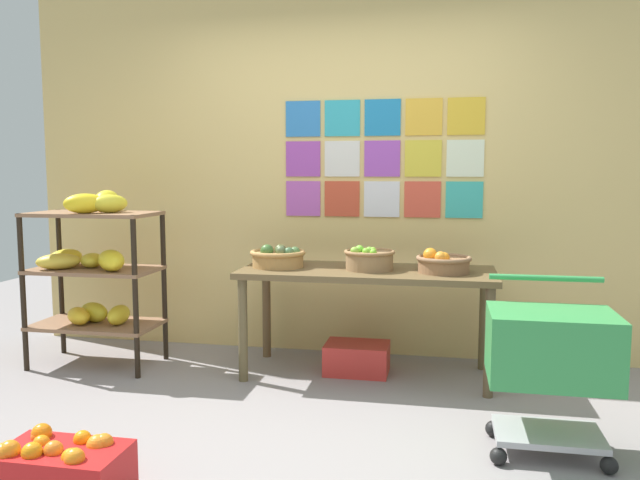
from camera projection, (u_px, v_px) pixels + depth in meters
The scene contains 10 objects.
ground at pixel (296, 443), 3.14m from camera, with size 9.26×9.26×0.00m, color gray.
back_wall_with_art at pixel (347, 156), 4.60m from camera, with size 4.89×0.07×2.93m.
banana_shelf_unit at pixel (93, 263), 4.33m from camera, with size 0.86×0.55×1.22m.
display_table at pixel (367, 282), 4.13m from camera, with size 1.66×0.67×0.71m.
fruit_basket_back_right at pixel (369, 259), 4.10m from camera, with size 0.33×0.33×0.16m.
fruit_basket_centre at pixel (278, 257), 4.22m from camera, with size 0.37×0.37×0.15m.
fruit_basket_left at pixel (443, 263), 3.99m from camera, with size 0.35×0.35×0.15m.
produce_crate_under_table at pixel (357, 358), 4.23m from camera, with size 0.42×0.30×0.20m, color red.
orange_crate_foreground at pixel (61, 466), 2.64m from camera, with size 0.53×0.30×0.25m.
shopping_cart at pixel (551, 353), 2.96m from camera, with size 0.58×0.47×0.83m.
Camera 1 is at (0.70, -2.93, 1.35)m, focal length 35.26 mm.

